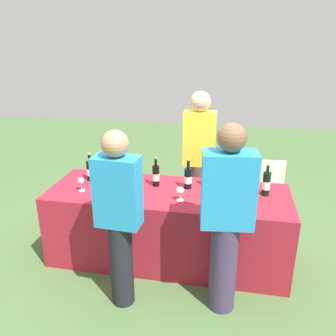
% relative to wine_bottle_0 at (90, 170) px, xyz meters
% --- Properties ---
extents(ground_plane, '(12.00, 12.00, 0.00)m').
position_rel_wine_bottle_0_xyz_m(ground_plane, '(0.87, -0.13, -0.88)').
color(ground_plane, '#476638').
extents(tasting_table, '(2.41, 0.83, 0.77)m').
position_rel_wine_bottle_0_xyz_m(tasting_table, '(0.87, -0.13, -0.49)').
color(tasting_table, maroon).
rests_on(tasting_table, ground_plane).
extents(wine_bottle_0, '(0.08, 0.08, 0.30)m').
position_rel_wine_bottle_0_xyz_m(wine_bottle_0, '(0.00, 0.00, 0.00)').
color(wine_bottle_0, black).
rests_on(wine_bottle_0, tasting_table).
extents(wine_bottle_1, '(0.08, 0.08, 0.30)m').
position_rel_wine_bottle_0_xyz_m(wine_bottle_1, '(0.21, -0.05, 0.00)').
color(wine_bottle_1, black).
rests_on(wine_bottle_1, tasting_table).
extents(wine_bottle_2, '(0.07, 0.07, 0.31)m').
position_rel_wine_bottle_0_xyz_m(wine_bottle_2, '(0.72, -0.01, 0.00)').
color(wine_bottle_2, black).
rests_on(wine_bottle_2, tasting_table).
extents(wine_bottle_3, '(0.08, 0.08, 0.32)m').
position_rel_wine_bottle_0_xyz_m(wine_bottle_3, '(1.05, -0.01, 0.00)').
color(wine_bottle_3, black).
rests_on(wine_bottle_3, tasting_table).
extents(wine_bottle_4, '(0.07, 0.07, 0.32)m').
position_rel_wine_bottle_0_xyz_m(wine_bottle_4, '(1.27, 0.06, 0.01)').
color(wine_bottle_4, black).
rests_on(wine_bottle_4, tasting_table).
extents(wine_bottle_5, '(0.08, 0.08, 0.32)m').
position_rel_wine_bottle_0_xyz_m(wine_bottle_5, '(1.52, 0.06, 0.00)').
color(wine_bottle_5, black).
rests_on(wine_bottle_5, tasting_table).
extents(wine_bottle_6, '(0.07, 0.07, 0.29)m').
position_rel_wine_bottle_0_xyz_m(wine_bottle_6, '(1.61, 0.03, -0.00)').
color(wine_bottle_6, black).
rests_on(wine_bottle_6, tasting_table).
extents(wine_bottle_7, '(0.08, 0.08, 0.32)m').
position_rel_wine_bottle_0_xyz_m(wine_bottle_7, '(1.82, -0.04, 0.01)').
color(wine_bottle_7, black).
rests_on(wine_bottle_7, tasting_table).
extents(wine_glass_0, '(0.07, 0.07, 0.14)m').
position_rel_wine_bottle_0_xyz_m(wine_glass_0, '(0.02, -0.28, -0.01)').
color(wine_glass_0, silver).
rests_on(wine_glass_0, tasting_table).
extents(wine_glass_1, '(0.08, 0.08, 0.14)m').
position_rel_wine_bottle_0_xyz_m(wine_glass_1, '(0.35, -0.35, -0.01)').
color(wine_glass_1, silver).
rests_on(wine_glass_1, tasting_table).
extents(wine_glass_2, '(0.08, 0.08, 0.14)m').
position_rel_wine_bottle_0_xyz_m(wine_glass_2, '(1.02, -0.31, -0.02)').
color(wine_glass_2, silver).
rests_on(wine_glass_2, tasting_table).
extents(server_pouring, '(0.36, 0.22, 1.67)m').
position_rel_wine_bottle_0_xyz_m(server_pouring, '(1.10, 0.55, 0.04)').
color(server_pouring, brown).
rests_on(server_pouring, ground_plane).
extents(guest_0, '(0.37, 0.22, 1.57)m').
position_rel_wine_bottle_0_xyz_m(guest_0, '(0.60, -0.86, -0.02)').
color(guest_0, black).
rests_on(guest_0, ground_plane).
extents(guest_1, '(0.44, 0.28, 1.64)m').
position_rel_wine_bottle_0_xyz_m(guest_1, '(1.46, -0.76, 0.01)').
color(guest_1, '#3F3351').
rests_on(guest_1, ground_plane).
extents(menu_board, '(0.53, 0.06, 0.81)m').
position_rel_wine_bottle_0_xyz_m(menu_board, '(1.86, 0.88, -0.47)').
color(menu_board, white).
rests_on(menu_board, ground_plane).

